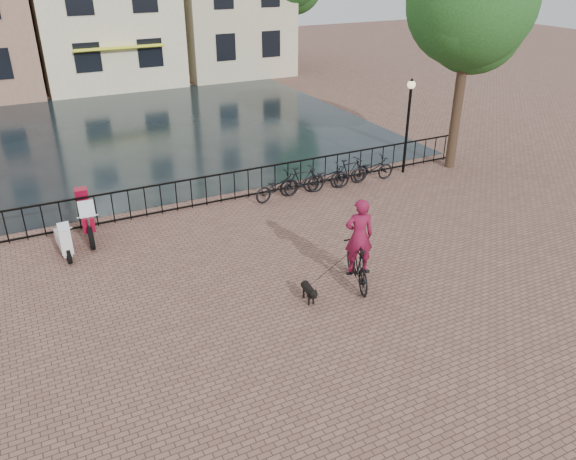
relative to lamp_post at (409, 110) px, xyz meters
name	(u,v)px	position (x,y,z in m)	size (l,w,h in m)	color
ground	(349,333)	(-7.20, -7.60, -2.38)	(100.00, 100.00, 0.00)	brown
canal_water	(151,131)	(-7.20, 9.70, -2.38)	(20.00, 20.00, 0.00)	black
railing	(220,188)	(-7.20, 0.40, -1.87)	(20.00, 0.05, 1.02)	black
tree_near_right	(471,2)	(2.00, -0.30, 3.60)	(4.48, 4.48, 8.24)	black
lamp_post	(409,110)	(0.00, 0.00, 0.00)	(0.30, 0.30, 3.45)	black
cyclist	(358,248)	(-5.93, -5.93, -1.35)	(1.14, 2.06, 2.71)	black
dog	(309,292)	(-7.40, -6.09, -2.12)	(0.33, 0.78, 0.51)	black
motorcycle	(86,213)	(-11.56, -0.22, -1.60)	(0.62, 2.19, 1.55)	maroon
scooter	(62,234)	(-12.33, -1.07, -1.74)	(0.49, 1.40, 1.28)	silver
parked_bike_0	(277,187)	(-5.40, -0.20, -1.93)	(0.60, 1.72, 0.90)	black
parked_bike_1	(302,181)	(-4.45, -0.20, -1.88)	(0.47, 1.66, 1.00)	black
parked_bike_2	(326,178)	(-3.50, -0.20, -1.93)	(0.60, 1.72, 0.90)	black
parked_bike_3	(349,172)	(-2.55, -0.20, -1.88)	(0.47, 1.66, 1.00)	black
parked_bike_4	(372,169)	(-1.60, -0.20, -1.93)	(0.60, 1.72, 0.90)	black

